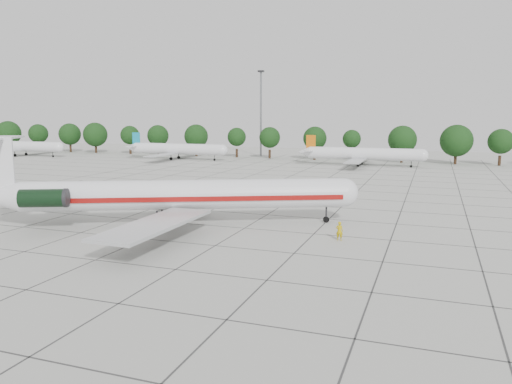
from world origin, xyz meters
TOP-DOWN VIEW (x-y plane):
  - ground at (0.00, 0.00)m, footprint 260.00×260.00m
  - apron_joints at (0.00, 15.00)m, footprint 170.00×170.00m
  - main_airliner at (-9.10, -1.75)m, footprint 41.80×31.33m
  - ground_crew at (11.06, -1.83)m, footprint 0.73×0.48m
  - bg_airliner_a at (-98.10, 67.28)m, footprint 28.24×27.20m
  - bg_airliner_b at (-48.23, 72.95)m, footprint 28.24×27.20m
  - bg_airliner_c at (3.28, 73.13)m, footprint 28.24×27.20m
  - tree_line at (-11.68, 85.00)m, footprint 249.86×8.44m
  - floodlight_mast at (-30.00, 92.00)m, footprint 1.60×1.60m

SIDE VIEW (x-z plane):
  - ground at x=0.00m, z-range 0.00..0.00m
  - apron_joints at x=0.00m, z-range 0.00..0.02m
  - ground_crew at x=11.06m, z-range 0.00..1.98m
  - bg_airliner_a at x=-98.10m, z-range -0.79..6.61m
  - bg_airliner_b at x=-48.23m, z-range -0.79..6.61m
  - bg_airliner_c at x=3.28m, z-range -0.79..6.61m
  - main_airliner at x=-9.10m, z-range -1.51..8.76m
  - tree_line at x=-11.68m, z-range 0.87..11.09m
  - floodlight_mast at x=-30.00m, z-range 1.56..27.01m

